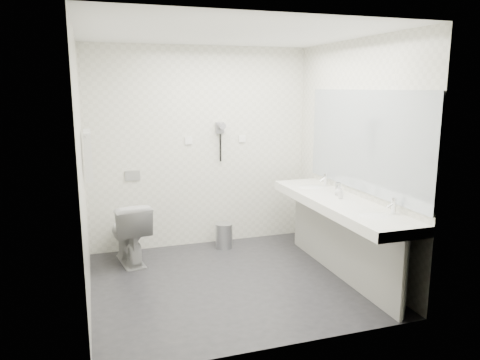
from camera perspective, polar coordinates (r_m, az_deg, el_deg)
name	(u,v)px	position (r m, az deg, el deg)	size (l,w,h in m)	color
floor	(231,282)	(4.94, -1.14, -12.48)	(2.80, 2.80, 0.00)	#27262B
ceiling	(230,33)	(4.54, -1.27, 17.74)	(2.80, 2.80, 0.00)	white
wall_back	(200,148)	(5.82, -4.93, 3.97)	(2.80, 2.80, 0.00)	silver
wall_front	(282,192)	(3.38, 5.22, -1.46)	(2.80, 2.80, 0.00)	silver
wall_left	(82,172)	(4.39, -18.99, 0.95)	(2.60, 2.60, 0.00)	silver
wall_right	(353,158)	(5.15, 13.88, 2.72)	(2.60, 2.60, 0.00)	silver
vanity_counter	(339,204)	(4.93, 12.13, -2.92)	(0.55, 2.20, 0.10)	white
vanity_panel	(339,242)	(5.07, 12.18, -7.56)	(0.03, 2.15, 0.75)	#9C9B94
vanity_post_near	(404,280)	(4.28, 19.66, -11.59)	(0.06, 0.06, 0.75)	silver
vanity_post_far	(300,217)	(5.96, 7.40, -4.51)	(0.06, 0.06, 0.75)	silver
mirror	(363,141)	(4.95, 15.06, 4.66)	(0.02, 2.20, 1.05)	#B2BCC6
basin_near	(375,217)	(4.40, 16.40, -4.42)	(0.40, 0.31, 0.05)	white
basin_far	(311,188)	(5.48, 8.75, -0.99)	(0.40, 0.31, 0.05)	white
faucet_near	(394,206)	(4.48, 18.52, -3.05)	(0.04, 0.04, 0.15)	silver
faucet_far	(326,180)	(5.55, 10.58, 0.06)	(0.04, 0.04, 0.15)	silver
soap_bottle_a	(339,191)	(5.08, 12.23, -1.34)	(0.05, 0.05, 0.10)	silver
soap_bottle_b	(339,191)	(5.09, 12.14, -1.30)	(0.08, 0.08, 0.10)	silver
soap_bottle_c	(341,193)	(4.93, 12.36, -1.60)	(0.05, 0.05, 0.12)	silver
glass_left	(338,190)	(5.12, 12.03, -1.26)	(0.05, 0.05, 0.10)	silver
glass_right	(338,188)	(5.22, 12.05, -0.93)	(0.06, 0.06, 0.11)	silver
toilet	(129,232)	(5.48, -13.59, -6.32)	(0.40, 0.71, 0.72)	white
flush_plate	(133,176)	(5.72, -13.16, 0.54)	(0.18, 0.02, 0.12)	#B2B5BA
pedal_bin	(224,236)	(5.86, -2.00, -6.98)	(0.22, 0.22, 0.30)	#B2B5BA
bin_lid	(224,224)	(5.81, -2.01, -5.50)	(0.22, 0.22, 0.01)	#B2B5BA
towel_rail	(86,133)	(4.89, -18.57, 5.55)	(0.02, 0.02, 0.62)	silver
towel_near	(88,157)	(4.78, -18.28, 2.78)	(0.07, 0.24, 0.48)	silver
towel_far	(88,153)	(5.06, -18.29, 3.23)	(0.07, 0.24, 0.48)	silver
dryer_cradle	(220,128)	(5.83, -2.50, 6.48)	(0.10, 0.04, 0.14)	gray
dryer_barrel	(221,126)	(5.76, -2.31, 6.73)	(0.08, 0.08, 0.14)	gray
dryer_cord	(220,148)	(5.84, -2.44, 4.03)	(0.02, 0.02, 0.35)	black
switch_plate_a	(189,141)	(5.76, -6.38, 4.87)	(0.09, 0.02, 0.09)	white
switch_plate_b	(242,139)	(5.94, 0.26, 5.14)	(0.09, 0.02, 0.09)	white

